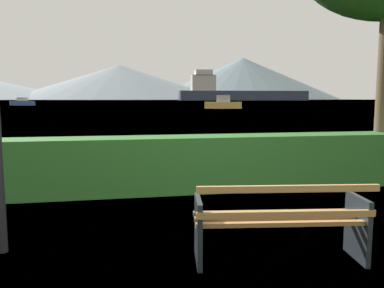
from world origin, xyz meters
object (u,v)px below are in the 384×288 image
at_px(park_bench, 280,222).
at_px(sailboat_mid, 22,102).
at_px(fishing_boat_near, 223,104).
at_px(cargo_ship_large, 234,92).

distance_m(park_bench, sailboat_mid, 97.17).
distance_m(fishing_boat_near, sailboat_mid, 53.53).
bearing_deg(park_bench, sailboat_mid, 104.44).
xyz_separation_m(park_bench, cargo_ship_large, (87.70, 291.96, 6.12)).
bearing_deg(park_bench, cargo_ship_large, 73.28).
height_order(park_bench, sailboat_mid, sailboat_mid).
xyz_separation_m(park_bench, sailboat_mid, (-24.23, 94.10, 0.28)).
distance_m(cargo_ship_large, fishing_boat_near, 245.11).
bearing_deg(sailboat_mid, fishing_boat_near, -42.57).
bearing_deg(fishing_boat_near, cargo_ship_large, 72.79).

